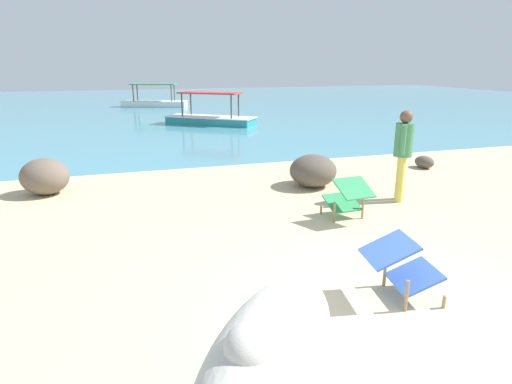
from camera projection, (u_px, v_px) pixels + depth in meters
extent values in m
cube|color=#CCB78E|center=(400.00, 324.00, 4.21)|extent=(18.00, 14.00, 0.04)
cube|color=teal|center=(163.00, 108.00, 24.34)|extent=(60.00, 36.00, 0.03)
cylinder|color=beige|center=(314.00, 384.00, 2.98)|extent=(0.12, 0.12, 0.60)
cylinder|color=beige|center=(268.00, 372.00, 3.10)|extent=(0.12, 0.12, 0.60)
ellipsoid|color=beige|center=(269.00, 358.00, 2.50)|extent=(1.51, 1.67, 0.66)
ellipsoid|color=beige|center=(251.00, 345.00, 2.16)|extent=(0.40, 0.40, 0.22)
cylinder|color=#A37A4C|center=(321.00, 210.00, 7.18)|extent=(0.04, 0.04, 0.14)
cylinder|color=#A37A4C|center=(348.00, 207.00, 7.36)|extent=(0.04, 0.04, 0.14)
cylinder|color=#A37A4C|center=(334.00, 212.00, 6.78)|extent=(0.04, 0.04, 0.34)
cylinder|color=#A37A4C|center=(363.00, 209.00, 6.96)|extent=(0.04, 0.04, 0.34)
cube|color=#339356|center=(342.00, 202.00, 7.04)|extent=(0.54, 0.46, 0.21)
cube|color=#339356|center=(354.00, 188.00, 6.66)|extent=(0.55, 0.49, 0.23)
cylinder|color=#A37A4C|center=(419.00, 278.00, 4.93)|extent=(0.04, 0.04, 0.14)
cylinder|color=#A37A4C|center=(444.00, 302.00, 4.44)|extent=(0.04, 0.04, 0.14)
cylinder|color=#A37A4C|center=(385.00, 272.00, 4.85)|extent=(0.04, 0.04, 0.34)
cylinder|color=#A37A4C|center=(407.00, 296.00, 4.36)|extent=(0.04, 0.04, 0.34)
cube|color=#3D66C6|center=(414.00, 276.00, 4.61)|extent=(0.51, 0.58, 0.21)
cube|color=#3D66C6|center=(389.00, 249.00, 4.48)|extent=(0.54, 0.59, 0.23)
cylinder|color=#DBC64C|center=(401.00, 177.00, 7.89)|extent=(0.14, 0.14, 0.82)
cylinder|color=#DBC64C|center=(400.00, 180.00, 7.73)|extent=(0.14, 0.14, 0.82)
cylinder|color=#428956|center=(404.00, 140.00, 7.61)|extent=(0.32, 0.32, 0.58)
cylinder|color=#428956|center=(405.00, 136.00, 7.79)|extent=(0.09, 0.09, 0.52)
cylinder|color=#428956|center=(403.00, 140.00, 7.42)|extent=(0.09, 0.09, 0.52)
sphere|color=brown|center=(406.00, 117.00, 7.50)|extent=(0.22, 0.22, 0.22)
ellipsoid|color=brown|center=(313.00, 171.00, 8.76)|extent=(1.33, 1.35, 0.64)
ellipsoid|color=brown|center=(424.00, 162.00, 10.34)|extent=(0.41, 0.53, 0.29)
ellipsoid|color=#6B5B4C|center=(45.00, 177.00, 8.22)|extent=(1.17, 1.14, 0.69)
cube|color=white|center=(155.00, 104.00, 24.96)|extent=(3.76, 2.25, 0.28)
cube|color=white|center=(155.00, 101.00, 24.92)|extent=(3.85, 2.32, 0.04)
cylinder|color=brown|center=(174.00, 93.00, 25.11)|extent=(0.06, 0.06, 0.95)
cylinder|color=brown|center=(171.00, 94.00, 24.38)|extent=(0.06, 0.06, 0.95)
cylinder|color=brown|center=(137.00, 93.00, 25.19)|extent=(0.06, 0.06, 0.95)
cylinder|color=brown|center=(133.00, 94.00, 24.46)|extent=(0.06, 0.06, 0.95)
cube|color=#339356|center=(153.00, 84.00, 24.64)|extent=(2.69, 1.73, 0.06)
cube|color=teal|center=(211.00, 121.00, 17.84)|extent=(3.54, 3.04, 0.28)
cube|color=white|center=(211.00, 117.00, 17.79)|extent=(3.63, 3.13, 0.04)
cylinder|color=brown|center=(182.00, 106.00, 17.66)|extent=(0.06, 0.06, 0.95)
cylinder|color=brown|center=(191.00, 104.00, 18.36)|extent=(0.06, 0.06, 0.95)
cylinder|color=brown|center=(231.00, 107.00, 16.97)|extent=(0.06, 0.06, 0.95)
cylinder|color=brown|center=(239.00, 106.00, 17.67)|extent=(0.06, 0.06, 0.95)
cube|color=red|center=(210.00, 93.00, 17.52)|extent=(2.58, 2.26, 0.06)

